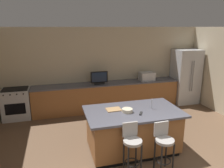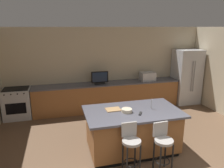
% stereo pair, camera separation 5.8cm
% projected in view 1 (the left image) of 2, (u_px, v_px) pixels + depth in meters
% --- Properties ---
extents(wall_back, '(7.02, 0.12, 2.64)m').
position_uv_depth(wall_back, '(106.00, 68.00, 7.10)').
color(wall_back, beige).
rests_on(wall_back, ground_plane).
extents(counter_back, '(4.74, 0.62, 0.89)m').
position_uv_depth(counter_back, '(108.00, 96.00, 6.96)').
color(counter_back, brown).
rests_on(counter_back, ground_plane).
extents(kitchen_island, '(2.01, 1.17, 0.94)m').
position_uv_depth(kitchen_island, '(133.00, 130.00, 4.60)').
color(kitchen_island, black).
rests_on(kitchen_island, ground_plane).
extents(refrigerator, '(0.86, 0.75, 1.89)m').
position_uv_depth(refrigerator, '(185.00, 76.00, 7.50)').
color(refrigerator, '#B7BABF').
rests_on(refrigerator, ground_plane).
extents(range_oven, '(0.78, 0.63, 0.91)m').
position_uv_depth(range_oven, '(17.00, 104.00, 6.25)').
color(range_oven, '#B7BABF').
rests_on(range_oven, ground_plane).
extents(microwave, '(0.48, 0.36, 0.28)m').
position_uv_depth(microwave, '(147.00, 76.00, 7.16)').
color(microwave, '#B7BABF').
rests_on(microwave, counter_back).
extents(tv_monitor, '(0.54, 0.16, 0.40)m').
position_uv_depth(tv_monitor, '(99.00, 78.00, 6.68)').
color(tv_monitor, black).
rests_on(tv_monitor, counter_back).
extents(sink_faucet_back, '(0.02, 0.02, 0.24)m').
position_uv_depth(sink_faucet_back, '(105.00, 79.00, 6.89)').
color(sink_faucet_back, '#B2B2B7').
rests_on(sink_faucet_back, counter_back).
extents(sink_faucet_island, '(0.02, 0.02, 0.22)m').
position_uv_depth(sink_faucet_island, '(152.00, 104.00, 4.56)').
color(sink_faucet_island, '#B2B2B7').
rests_on(sink_faucet_island, kitchen_island).
extents(bar_stool_left, '(0.34, 0.34, 0.98)m').
position_uv_depth(bar_stool_left, '(132.00, 145.00, 3.83)').
color(bar_stool_left, gray).
rests_on(bar_stool_left, ground_plane).
extents(bar_stool_right, '(0.34, 0.34, 0.95)m').
position_uv_depth(bar_stool_right, '(164.00, 144.00, 3.91)').
color(bar_stool_right, gray).
rests_on(bar_stool_right, ground_plane).
extents(fruit_bowl, '(0.22, 0.22, 0.07)m').
position_uv_depth(fruit_bowl, '(127.00, 110.00, 4.39)').
color(fruit_bowl, beige).
rests_on(fruit_bowl, kitchen_island).
extents(tv_remote, '(0.12, 0.17, 0.02)m').
position_uv_depth(tv_remote, '(141.00, 113.00, 4.31)').
color(tv_remote, black).
rests_on(tv_remote, kitchen_island).
extents(cutting_board, '(0.32, 0.25, 0.02)m').
position_uv_depth(cutting_board, '(114.00, 109.00, 4.51)').
color(cutting_board, '#A87F51').
rests_on(cutting_board, kitchen_island).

